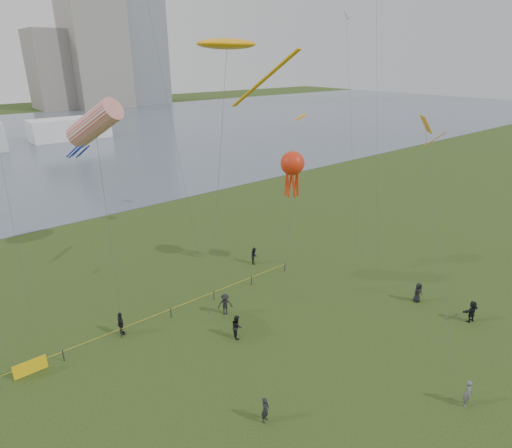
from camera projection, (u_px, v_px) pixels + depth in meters
ground_plane at (362, 396)px, 25.47m from camera, size 400.00×400.00×0.00m
lake at (6, 145)px, 97.35m from camera, size 400.00×120.00×0.08m
building_mid at (96, 56)px, 162.13m from camera, size 20.00×20.00×38.00m
building_low at (54, 70)px, 160.01m from camera, size 16.00×18.00×28.00m
pavilion_right at (70, 129)px, 103.27m from camera, size 18.00×7.00×5.00m
fence at (92, 343)px, 29.33m from camera, size 24.07×0.07×1.05m
kite_flyer at (468, 393)px, 24.53m from camera, size 0.72×0.60×1.70m
spectator_a at (237, 326)px, 30.54m from camera, size 0.94×1.04×1.77m
spectator_b at (225, 304)px, 33.26m from camera, size 1.33×1.15×1.78m
spectator_c at (121, 324)px, 30.80m from camera, size 0.58×1.11×1.82m
spectator_d at (418, 292)px, 35.02m from camera, size 0.92×0.70×1.68m
spectator_e at (472, 311)px, 32.36m from camera, size 1.68×0.83×1.73m
spectator_f at (265, 410)px, 23.47m from camera, size 0.67×0.57×1.57m
spectator_g at (254, 255)px, 41.56m from camera, size 0.98×1.01×1.64m
kite_stingray at (228, 45)px, 31.63m from camera, size 8.00×10.04×20.12m
kite_windsock at (95, 123)px, 30.27m from camera, size 4.21×5.23×16.33m
kite_octopus at (292, 164)px, 36.31m from camera, size 4.80×4.49×11.44m
kite_delta at (428, 134)px, 32.06m from camera, size 7.88×9.02×14.74m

